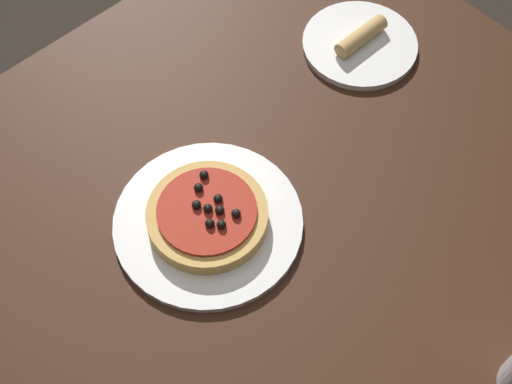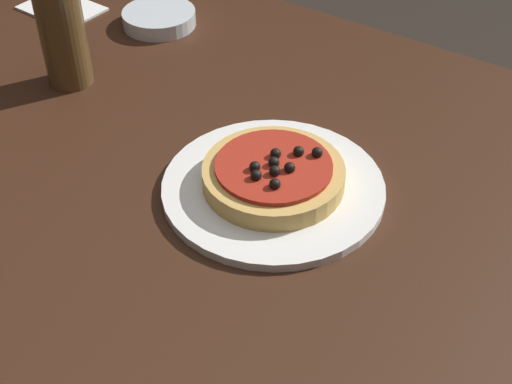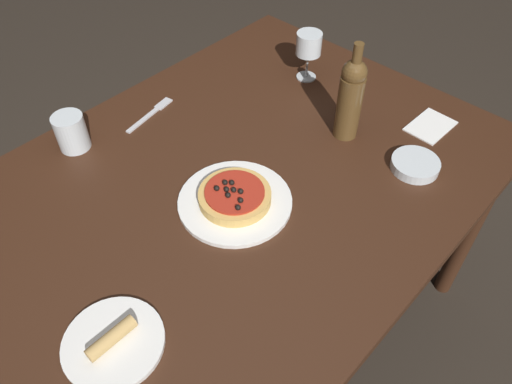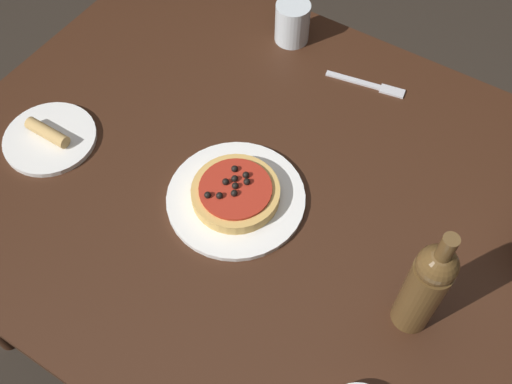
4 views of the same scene
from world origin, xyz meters
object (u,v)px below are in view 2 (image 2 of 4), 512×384
object	(u,v)px
dining_table	(207,245)
side_bowl	(159,18)
pizza	(274,174)
wine_bottle	(57,6)
dinner_plate	(273,187)

from	to	relation	value
dining_table	side_bowl	world-z (taller)	side_bowl
pizza	side_bowl	size ratio (longest dim) A/B	1.41
pizza	wine_bottle	xyz separation A→B (m)	(-0.41, 0.04, 0.10)
wine_bottle	dinner_plate	bearing A→B (deg)	-5.70
wine_bottle	side_bowl	world-z (taller)	wine_bottle
wine_bottle	side_bowl	xyz separation A→B (m)	(-0.01, 0.22, -0.11)
dinner_plate	side_bowl	distance (m)	0.49
dining_table	wine_bottle	bearing A→B (deg)	163.32
dining_table	wine_bottle	xyz separation A→B (m)	(-0.34, 0.10, 0.21)
dining_table	dinner_plate	world-z (taller)	dinner_plate
dining_table	side_bowl	distance (m)	0.49
dining_table	dinner_plate	distance (m)	0.12
dinner_plate	wine_bottle	world-z (taller)	wine_bottle
dining_table	pizza	xyz separation A→B (m)	(0.06, 0.06, 0.11)
dinner_plate	wine_bottle	size ratio (longest dim) A/B	1.00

